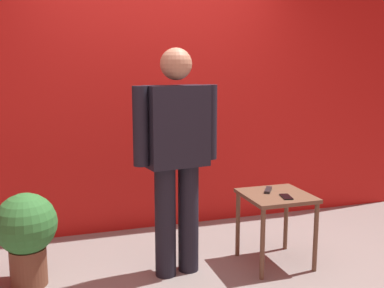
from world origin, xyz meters
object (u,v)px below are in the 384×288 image
at_px(side_table, 276,205).
at_px(tv_remote, 268,190).
at_px(standing_person, 177,151).
at_px(cell_phone, 286,197).
at_px(potted_plant, 26,232).

relative_size(side_table, tv_remote, 3.41).
distance_m(standing_person, tv_remote, 0.85).
bearing_deg(tv_remote, side_table, -40.17).
relative_size(side_table, cell_phone, 4.02).
bearing_deg(side_table, standing_person, 174.33).
bearing_deg(standing_person, cell_phone, -12.95).
relative_size(standing_person, potted_plant, 2.48).
relative_size(standing_person, cell_phone, 11.85).
height_order(side_table, tv_remote, tv_remote).
xyz_separation_m(side_table, tv_remote, (-0.03, 0.09, 0.10)).
bearing_deg(tv_remote, potted_plant, -149.63).
bearing_deg(side_table, cell_phone, -77.20).
xyz_separation_m(side_table, cell_phone, (0.02, -0.11, 0.10)).
xyz_separation_m(cell_phone, tv_remote, (-0.05, 0.20, 0.01)).
bearing_deg(potted_plant, standing_person, -6.89).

